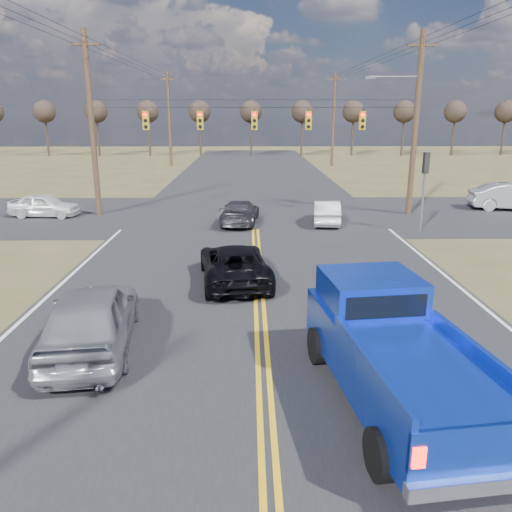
{
  "coord_description": "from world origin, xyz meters",
  "views": [
    {
      "loc": [
        -0.32,
        -10.6,
        5.69
      ],
      "look_at": [
        -0.11,
        4.0,
        1.5
      ],
      "focal_mm": 35.0,
      "sensor_mm": 36.0,
      "label": 1
    }
  ],
  "objects_px": {
    "pickup_truck": "(393,351)",
    "black_suv": "(234,264)",
    "white_car_queue": "(327,212)",
    "dgrey_car_queue": "(240,212)",
    "silver_suv": "(91,317)",
    "cross_car_east_near": "(512,197)",
    "cross_car_west": "(44,205)"
  },
  "relations": [
    {
      "from": "pickup_truck",
      "to": "cross_car_east_near",
      "type": "relative_size",
      "value": 1.29
    },
    {
      "from": "black_suv",
      "to": "cross_car_east_near",
      "type": "bearing_deg",
      "value": -148.66
    },
    {
      "from": "white_car_queue",
      "to": "cross_car_east_near",
      "type": "height_order",
      "value": "cross_car_east_near"
    },
    {
      "from": "black_suv",
      "to": "cross_car_west",
      "type": "distance_m",
      "value": 16.02
    },
    {
      "from": "white_car_queue",
      "to": "silver_suv",
      "type": "bearing_deg",
      "value": 68.22
    },
    {
      "from": "pickup_truck",
      "to": "dgrey_car_queue",
      "type": "distance_m",
      "value": 17.39
    },
    {
      "from": "cross_car_west",
      "to": "cross_car_east_near",
      "type": "xyz_separation_m",
      "value": [
        27.58,
        1.72,
        0.14
      ]
    },
    {
      "from": "cross_car_east_near",
      "to": "cross_car_west",
      "type": "bearing_deg",
      "value": 102.6
    },
    {
      "from": "cross_car_east_near",
      "to": "dgrey_car_queue",
      "type": "bearing_deg",
      "value": 111.83
    },
    {
      "from": "silver_suv",
      "to": "cross_car_east_near",
      "type": "height_order",
      "value": "silver_suv"
    },
    {
      "from": "pickup_truck",
      "to": "white_car_queue",
      "type": "distance_m",
      "value": 17.11
    },
    {
      "from": "dgrey_car_queue",
      "to": "cross_car_west",
      "type": "bearing_deg",
      "value": -4.24
    },
    {
      "from": "silver_suv",
      "to": "dgrey_car_queue",
      "type": "bearing_deg",
      "value": -110.7
    },
    {
      "from": "silver_suv",
      "to": "cross_car_east_near",
      "type": "bearing_deg",
      "value": -144.79
    },
    {
      "from": "silver_suv",
      "to": "cross_car_west",
      "type": "height_order",
      "value": "silver_suv"
    },
    {
      "from": "cross_car_west",
      "to": "dgrey_car_queue",
      "type": "bearing_deg",
      "value": -95.75
    },
    {
      "from": "pickup_truck",
      "to": "cross_car_west",
      "type": "relative_size",
      "value": 1.61
    },
    {
      "from": "white_car_queue",
      "to": "dgrey_car_queue",
      "type": "relative_size",
      "value": 0.87
    },
    {
      "from": "black_suv",
      "to": "white_car_queue",
      "type": "distance_m",
      "value": 10.62
    },
    {
      "from": "cross_car_east_near",
      "to": "silver_suv",
      "type": "bearing_deg",
      "value": 141.85
    },
    {
      "from": "silver_suv",
      "to": "dgrey_car_queue",
      "type": "xyz_separation_m",
      "value": [
        3.41,
        14.66,
        -0.22
      ]
    },
    {
      "from": "black_suv",
      "to": "white_car_queue",
      "type": "height_order",
      "value": "black_suv"
    },
    {
      "from": "silver_suv",
      "to": "white_car_queue",
      "type": "xyz_separation_m",
      "value": [
        8.04,
        14.66,
        -0.22
      ]
    },
    {
      "from": "silver_suv",
      "to": "white_car_queue",
      "type": "distance_m",
      "value": 16.72
    },
    {
      "from": "dgrey_car_queue",
      "to": "cross_car_east_near",
      "type": "relative_size",
      "value": 0.9
    },
    {
      "from": "silver_suv",
      "to": "cross_car_east_near",
      "type": "relative_size",
      "value": 1.03
    },
    {
      "from": "white_car_queue",
      "to": "cross_car_east_near",
      "type": "relative_size",
      "value": 0.79
    },
    {
      "from": "pickup_truck",
      "to": "black_suv",
      "type": "xyz_separation_m",
      "value": [
        -3.39,
        7.52,
        -0.43
      ]
    },
    {
      "from": "white_car_queue",
      "to": "dgrey_car_queue",
      "type": "bearing_deg",
      "value": 6.96
    },
    {
      "from": "pickup_truck",
      "to": "black_suv",
      "type": "distance_m",
      "value": 8.26
    },
    {
      "from": "cross_car_west",
      "to": "cross_car_east_near",
      "type": "distance_m",
      "value": 27.63
    },
    {
      "from": "white_car_queue",
      "to": "cross_car_west",
      "type": "distance_m",
      "value": 15.88
    }
  ]
}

